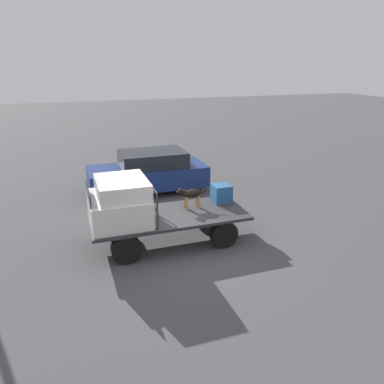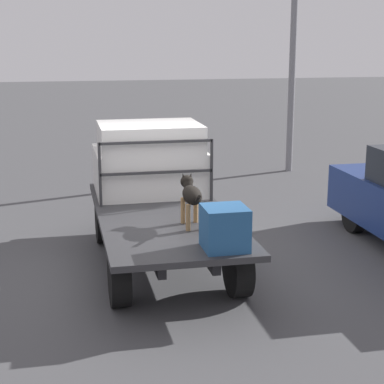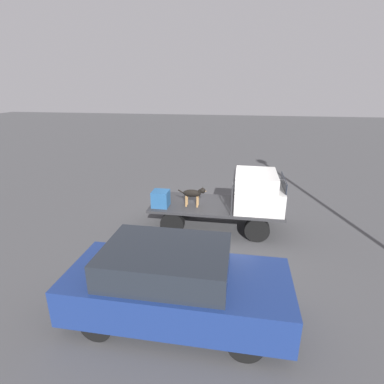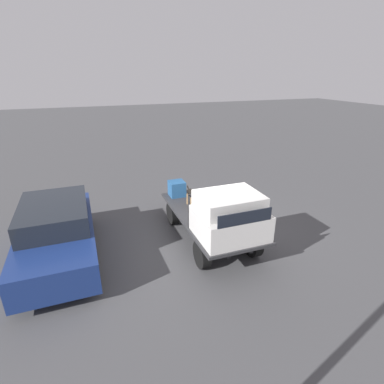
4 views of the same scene
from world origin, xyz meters
name	(u,v)px [view 2 (image 2 of 4)]	position (x,y,z in m)	size (l,w,h in m)	color
ground_plane	(163,265)	(0.00, 0.00, 0.00)	(80.00, 80.00, 0.00)	#474749
flatbed_truck	(163,227)	(0.00, 0.00, 0.59)	(4.17, 1.83, 0.80)	black
truck_cab	(149,160)	(1.28, 0.00, 1.33)	(1.46, 1.71, 1.12)	silver
truck_headboard	(157,163)	(0.51, 0.00, 1.42)	(0.04, 1.71, 0.96)	#2D2D30
dog	(191,195)	(-0.70, -0.27, 1.22)	(0.91, 0.24, 0.66)	#9E7547
cargo_crate	(225,228)	(-1.73, -0.46, 1.06)	(0.51, 0.51, 0.51)	#235184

